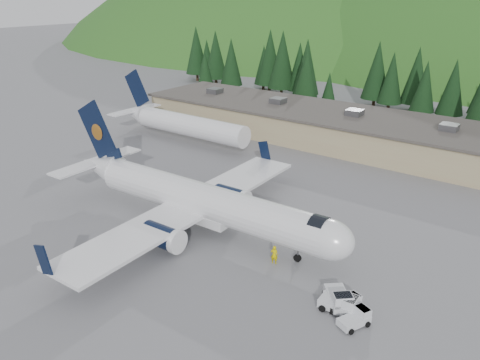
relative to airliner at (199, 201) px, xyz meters
name	(u,v)px	position (x,y,z in m)	size (l,w,h in m)	color
ground	(208,230)	(1.09, 0.03, -3.29)	(600.00, 600.00, 0.00)	slate
airliner	(199,201)	(0.00, 0.00, 0.00)	(37.13, 34.77, 12.35)	white
second_airliner	(179,123)	(-23.84, 22.03, 0.03)	(27.50, 11.00, 10.05)	white
baggage_tug_a	(342,304)	(19.02, -4.20, -2.56)	(3.16, 2.02, 1.64)	silver
baggage_tug_b	(345,300)	(18.99, -3.57, -2.56)	(3.38, 2.61, 1.62)	silver
baggage_tug_c	(356,318)	(20.65, -4.96, -2.68)	(2.31, 2.86, 1.37)	silver
terminal_building	(326,125)	(-3.92, 38.03, -0.67)	(71.00, 17.00, 6.10)	tan
baggage_tug_d	(339,299)	(18.59, -3.71, -2.50)	(3.45, 3.57, 1.77)	silver
ramp_worker	(274,255)	(10.62, -1.29, -2.33)	(0.70, 0.46, 1.93)	#DAC500
tree_line	(358,73)	(-9.33, 63.05, 4.47)	(112.98, 19.31, 14.52)	black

